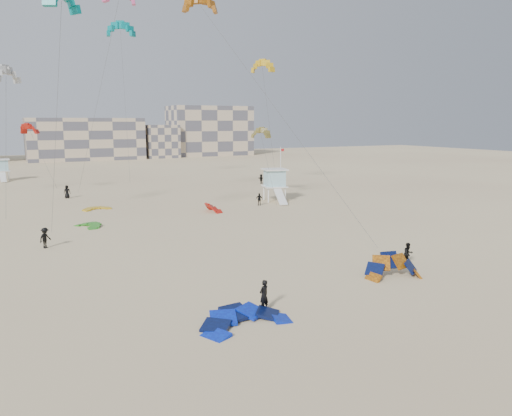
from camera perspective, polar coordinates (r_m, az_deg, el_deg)
name	(u,v)px	position (r m, az deg, el deg)	size (l,w,h in m)	color
ground	(244,316)	(28.94, -1.41, -12.19)	(320.00, 320.00, 0.00)	beige
kite_ground_blue	(245,324)	(27.81, -1.28, -13.13)	(4.89, 5.03, 1.11)	#0032DA
kite_ground_orange	(393,277)	(36.91, 15.43, -7.64)	(4.17, 3.18, 2.69)	orange
kite_ground_green	(89,227)	(55.18, -18.59, -2.05)	(3.03, 3.18, 0.66)	green
kite_ground_red_far	(213,212)	(61.42, -4.89, -0.40)	(2.99, 2.66, 1.70)	#B10E15
kite_ground_yellow	(97,210)	(65.72, -17.73, -0.17)	(3.16, 3.32, 0.40)	gold
kitesurfer_main	(264,295)	(29.31, 0.91, -9.95)	(0.68, 0.44, 1.86)	black
kitesurfer_b	(408,254)	(40.10, 16.99, -5.03)	(0.84, 0.66, 1.74)	black
kitesurfer_c	(45,238)	(47.09, -22.96, -3.16)	(1.17, 0.67, 1.82)	black
kitesurfer_d	(259,199)	(65.56, 0.39, 1.00)	(0.96, 0.40, 1.64)	black
kitesurfer_e	(67,192)	(76.80, -20.79, 1.75)	(0.92, 0.60, 1.89)	black
kitesurfer_f	(261,179)	(89.18, 0.58, 3.35)	(1.55, 0.49, 1.67)	black
kite_fly_teal_a	(62,1)	(48.41, -21.33, 21.17)	(5.34, 5.34, 21.28)	#028FA2
kite_fly_orange	(200,6)	(54.38, -6.39, 22.00)	(9.14, 21.98, 22.65)	orange
kite_fly_grey	(6,76)	(59.77, -26.66, 13.34)	(4.60, 5.38, 15.67)	silver
kite_fly_olive	(261,134)	(71.61, 0.55, 8.48)	(5.98, 13.90, 9.38)	olive
kite_fly_yellow	(262,67)	(80.36, 0.72, 15.77)	(9.13, 9.94, 19.40)	gold
kite_fly_teal_b	(120,30)	(89.77, -15.24, 18.99)	(5.74, 7.36, 26.00)	#028FA2
kite_fly_red	(29,130)	(82.02, -24.49, 8.16)	(5.30, 4.84, 10.10)	#B10E15
lifeguard_tower_near	(275,185)	(69.22, 2.15, 2.64)	(3.79, 6.49, 4.49)	white
lifeguard_tower_far	(2,170)	(104.93, -27.07, 3.89)	(3.01, 5.58, 4.03)	white
flagpole	(281,171)	(72.06, 2.84, 4.23)	(0.60, 0.09, 7.35)	white
condo_mid	(85,139)	(155.84, -18.98, 7.48)	(32.00, 16.00, 12.00)	#C3AD8F
condo_east	(210,131)	(167.95, -5.33, 8.78)	(26.00, 14.00, 16.00)	#C3AD8F
condo_fill_right	(160,141)	(158.46, -10.90, 7.50)	(10.00, 10.00, 10.00)	#C3AD8F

